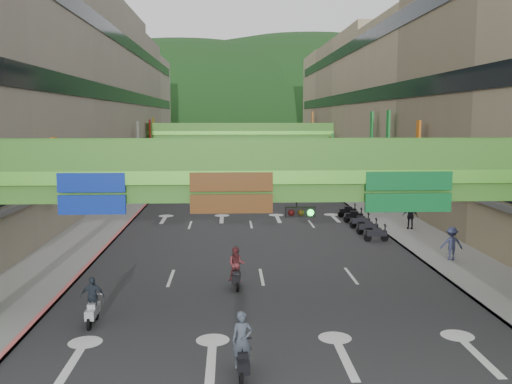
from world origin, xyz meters
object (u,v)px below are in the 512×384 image
object	(u,v)px
scooter_rider_mid	(236,267)
car_yellow	(259,189)
scooter_rider_near	(242,347)
overpass_near	(297,191)
car_silver	(181,182)

from	to	relation	value
scooter_rider_mid	car_yellow	bearing A→B (deg)	85.17
scooter_rider_near	scooter_rider_mid	world-z (taller)	scooter_rider_near
overpass_near	scooter_rider_mid	distance (m)	6.76
overpass_near	car_silver	distance (m)	44.19
overpass_near	car_yellow	world-z (taller)	overpass_near
scooter_rider_mid	car_yellow	world-z (taller)	scooter_rider_mid
overpass_near	scooter_rider_mid	bearing A→B (deg)	114.61
overpass_near	scooter_rider_near	size ratio (longest dim) A/B	13.36
overpass_near	scooter_rider_near	xyz separation A→B (m)	(-2.15, -4.38, -4.22)
scooter_rider_near	overpass_near	bearing A→B (deg)	63.88
scooter_rider_near	car_silver	xyz separation A→B (m)	(-5.79, 47.61, -0.30)
car_silver	car_yellow	xyz separation A→B (m)	(8.36, -7.20, 0.07)
scooter_rider_mid	car_yellow	distance (m)	31.32
scooter_rider_mid	car_silver	distance (m)	38.84
car_silver	car_yellow	distance (m)	11.04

